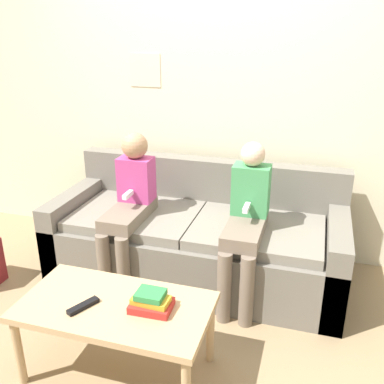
{
  "coord_description": "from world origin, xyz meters",
  "views": [
    {
      "loc": [
        0.77,
        -2.15,
        1.75
      ],
      "look_at": [
        0.0,
        0.41,
        0.7
      ],
      "focal_mm": 40.0,
      "sensor_mm": 36.0,
      "label": 1
    }
  ],
  "objects_px": {
    "couch": "(197,240)",
    "tv_remote": "(83,306)",
    "person_left": "(129,202)",
    "coffee_table": "(115,312)",
    "person_right": "(246,218)"
  },
  "relations": [
    {
      "from": "couch",
      "to": "person_right",
      "type": "relative_size",
      "value": 1.96
    },
    {
      "from": "couch",
      "to": "tv_remote",
      "type": "bearing_deg",
      "value": -102.89
    },
    {
      "from": "person_left",
      "to": "tv_remote",
      "type": "height_order",
      "value": "person_left"
    },
    {
      "from": "person_left",
      "to": "person_right",
      "type": "height_order",
      "value": "person_left"
    },
    {
      "from": "person_left",
      "to": "coffee_table",
      "type": "bearing_deg",
      "value": -70.45
    },
    {
      "from": "person_left",
      "to": "tv_remote",
      "type": "bearing_deg",
      "value": -79.62
    },
    {
      "from": "person_right",
      "to": "coffee_table",
      "type": "bearing_deg",
      "value": -120.53
    },
    {
      "from": "coffee_table",
      "to": "person_left",
      "type": "distance_m",
      "value": 0.95
    },
    {
      "from": "coffee_table",
      "to": "person_right",
      "type": "height_order",
      "value": "person_right"
    },
    {
      "from": "person_right",
      "to": "tv_remote",
      "type": "height_order",
      "value": "person_right"
    },
    {
      "from": "coffee_table",
      "to": "couch",
      "type": "bearing_deg",
      "value": 83.29
    },
    {
      "from": "couch",
      "to": "tv_remote",
      "type": "relative_size",
      "value": 12.2
    },
    {
      "from": "person_right",
      "to": "tv_remote",
      "type": "distance_m",
      "value": 1.15
    },
    {
      "from": "couch",
      "to": "person_right",
      "type": "xyz_separation_m",
      "value": [
        0.39,
        -0.21,
        0.31
      ]
    },
    {
      "from": "coffee_table",
      "to": "person_left",
      "type": "height_order",
      "value": "person_left"
    }
  ]
}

